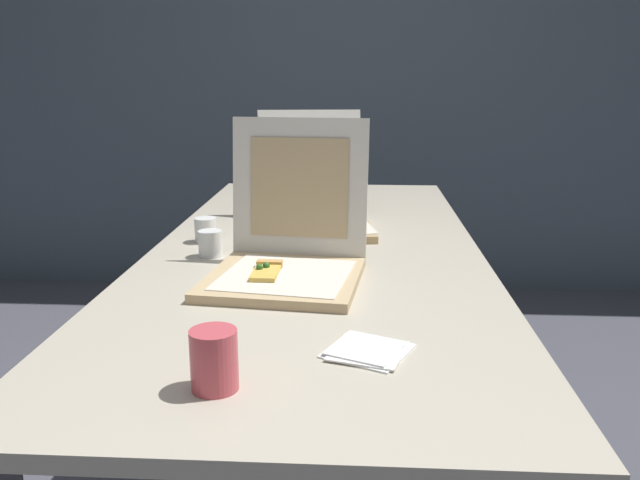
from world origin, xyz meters
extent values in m
cube|color=#4C5660|center=(0.00, 2.42, 1.30)|extent=(10.00, 0.10, 2.60)
cube|color=#BCB29E|center=(0.00, 0.57, 0.71)|extent=(0.90, 2.06, 0.03)
cylinder|color=#38383D|center=(-0.38, 1.53, 0.35)|extent=(0.04, 0.04, 0.69)
cylinder|color=#38383D|center=(0.38, 1.53, 0.35)|extent=(0.04, 0.04, 0.69)
cube|color=tan|center=(-0.05, 0.24, 0.73)|extent=(0.38, 0.38, 0.02)
cube|color=silver|center=(-0.05, 0.24, 0.75)|extent=(0.32, 0.32, 0.00)
cube|color=silver|center=(-0.03, 0.43, 0.91)|extent=(0.34, 0.08, 0.34)
cube|color=tan|center=(-0.03, 0.42, 0.91)|extent=(0.25, 0.05, 0.25)
cube|color=#E5B74C|center=(-0.09, 0.23, 0.75)|extent=(0.06, 0.12, 0.01)
cube|color=tan|center=(-0.09, 0.29, 0.75)|extent=(0.06, 0.03, 0.02)
sphere|color=#2D6628|center=(-0.09, 0.26, 0.76)|extent=(0.02, 0.02, 0.02)
sphere|color=#2D6628|center=(-0.11, 0.24, 0.76)|extent=(0.02, 0.02, 0.02)
cube|color=tan|center=(-0.02, 0.75, 0.73)|extent=(0.38, 0.38, 0.02)
cube|color=silver|center=(-0.01, 0.76, 0.75)|extent=(0.37, 0.37, 0.00)
cube|color=silver|center=(-0.05, 0.98, 0.91)|extent=(0.35, 0.15, 0.33)
cube|color=tan|center=(-0.05, 0.97, 0.91)|extent=(0.25, 0.11, 0.23)
cylinder|color=white|center=(0.01, 0.74, 0.77)|extent=(0.03, 0.03, 0.00)
cylinder|color=white|center=(0.02, 0.74, 0.76)|extent=(0.00, 0.00, 0.03)
cylinder|color=white|center=(0.01, 0.75, 0.76)|extent=(0.01, 0.00, 0.03)
cylinder|color=white|center=(0.01, 0.73, 0.76)|extent=(0.00, 0.00, 0.03)
cylinder|color=white|center=(-0.27, 0.46, 0.76)|extent=(0.06, 0.06, 0.07)
cylinder|color=white|center=(-0.32, 0.61, 0.76)|extent=(0.06, 0.06, 0.07)
cylinder|color=#D14C56|center=(-0.10, -0.27, 0.77)|extent=(0.07, 0.07, 0.10)
cube|color=white|center=(0.14, -0.12, 0.72)|extent=(0.17, 0.17, 0.00)
cube|color=white|center=(0.14, -0.13, 0.73)|extent=(0.15, 0.15, 0.00)
cube|color=white|center=(0.13, -0.13, 0.73)|extent=(0.15, 0.15, 0.00)
camera|label=1|loc=(0.11, -1.18, 1.20)|focal=36.66mm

